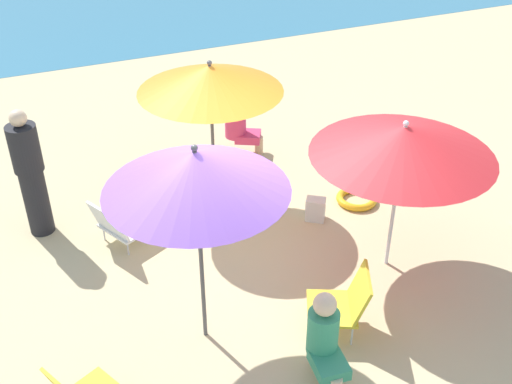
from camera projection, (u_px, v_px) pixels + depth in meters
name	position (u px, v px, depth m)	size (l,w,h in m)	color
ground_plane	(270.00, 268.00, 7.07)	(40.00, 40.00, 0.00)	#CCB789
umbrella_red	(404.00, 141.00, 6.29)	(1.90, 1.90, 1.79)	silver
umbrella_orange	(210.00, 78.00, 7.26)	(1.72, 1.72, 1.93)	#4C4C51
umbrella_purple	(196.00, 171.00, 5.19)	(1.60, 1.60, 2.13)	#4C4C51
beach_chair_b	(119.00, 224.00, 7.28)	(0.76, 0.75, 0.60)	white
beach_chair_c	(344.00, 302.00, 6.08)	(0.74, 0.71, 0.70)	gold
person_a	(325.00, 337.00, 5.56)	(0.32, 0.54, 0.90)	#389970
person_b	(239.00, 124.00, 9.04)	(0.54, 0.46, 0.92)	#DB3866
person_c	(31.00, 174.00, 7.23)	(0.34, 0.34, 1.61)	black
swim_ring	(357.00, 199.00, 8.17)	(0.53, 0.53, 0.09)	yellow
beach_bag	(315.00, 209.00, 7.78)	(0.24, 0.17, 0.30)	silver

